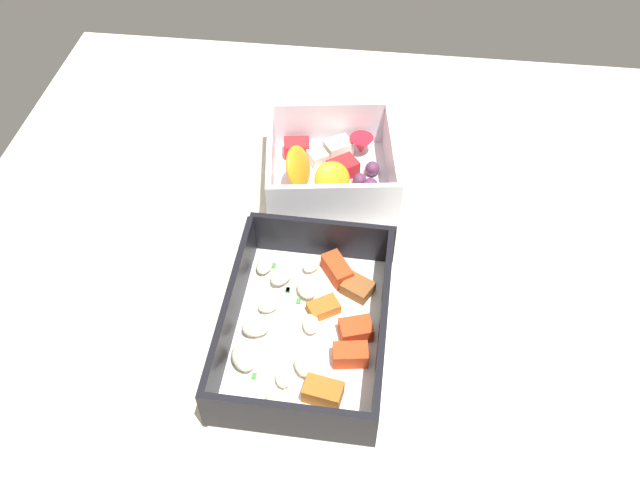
{
  "coord_description": "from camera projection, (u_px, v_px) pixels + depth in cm",
  "views": [
    {
      "loc": [
        42.83,
        4.99,
        54.32
      ],
      "look_at": [
        -1.57,
        -0.33,
        4.0
      ],
      "focal_mm": 37.06,
      "sensor_mm": 36.0,
      "label": 1
    }
  ],
  "objects": [
    {
      "name": "fruit_bowl",
      "position": [
        331.0,
        168.0,
        0.74
      ],
      "size": [
        16.12,
        15.95,
        6.19
      ],
      "rotation": [
        0.0,
        0.0,
        0.15
      ],
      "color": "white",
      "rests_on": "table_surface"
    },
    {
      "name": "paper_cup_liner",
      "position": [
        388.0,
        125.0,
        0.81
      ],
      "size": [
        3.33,
        3.33,
        1.9
      ],
      "primitive_type": "cylinder",
      "color": "white",
      "rests_on": "table_surface"
    },
    {
      "name": "pasta_container",
      "position": [
        307.0,
        326.0,
        0.61
      ],
      "size": [
        20.74,
        14.83,
        5.39
      ],
      "rotation": [
        0.0,
        0.0,
        -0.02
      ],
      "color": "white",
      "rests_on": "table_surface"
    },
    {
      "name": "table_surface",
      "position": [
        321.0,
        271.0,
        0.69
      ],
      "size": [
        80.0,
        80.0,
        2.0
      ],
      "primitive_type": "cube",
      "color": "beige",
      "rests_on": "ground"
    }
  ]
}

